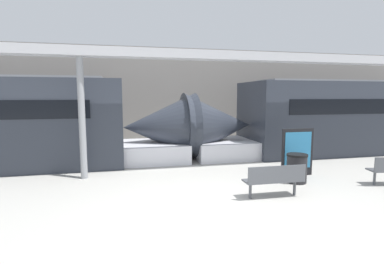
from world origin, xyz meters
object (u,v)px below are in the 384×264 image
(poster_board, at_px, (297,152))
(support_column_near, at_px, (82,119))
(train_left, at_px, (353,118))
(trash_bin, at_px, (297,168))
(bench_near, at_px, (275,178))

(poster_board, xyz_separation_m, support_column_near, (-6.52, 1.21, 1.08))
(train_left, distance_m, trash_bin, 6.87)
(bench_near, xyz_separation_m, support_column_near, (-4.81, 2.94, 1.34))
(bench_near, relative_size, trash_bin, 1.79)
(trash_bin, distance_m, poster_board, 0.85)
(support_column_near, bearing_deg, poster_board, -10.55)
(trash_bin, height_order, support_column_near, support_column_near)
(bench_near, relative_size, poster_board, 1.01)
(poster_board, height_order, support_column_near, support_column_near)
(train_left, relative_size, support_column_near, 4.29)
(trash_bin, height_order, poster_board, poster_board)
(support_column_near, bearing_deg, trash_bin, -17.09)
(train_left, bearing_deg, support_column_near, -169.23)
(trash_bin, bearing_deg, train_left, 36.82)
(trash_bin, xyz_separation_m, support_column_near, (-6.10, 1.87, 1.41))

